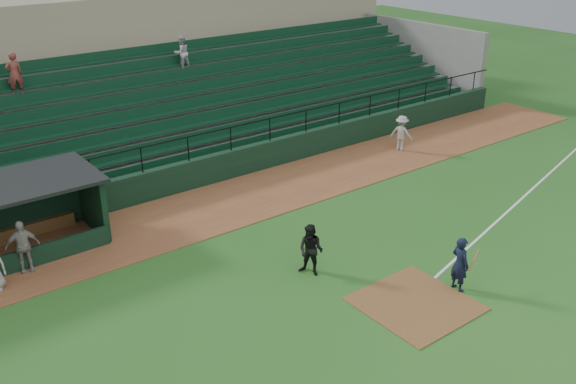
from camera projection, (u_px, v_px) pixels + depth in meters
ground at (390, 289)px, 18.75m from camera, size 90.00×90.00×0.00m
warning_track at (241, 200)px, 24.55m from camera, size 40.00×4.00×0.03m
home_plate_dirt at (415, 304)px, 18.02m from camera, size 3.00×3.00×0.03m
foul_line at (514, 206)px, 24.06m from camera, size 17.49×4.44×0.01m
stadium_structure at (141, 97)px, 29.75m from camera, size 38.00×13.08×6.40m
batter_at_plate at (460, 264)px, 18.40m from camera, size 1.04×0.71×1.72m
umpire at (311, 250)px, 19.20m from camera, size 0.93×1.01×1.67m
runner at (401, 133)px, 29.29m from camera, size 0.96×1.23×1.67m
dugout_player_a at (23, 246)px, 19.31m from camera, size 1.06×0.59×1.71m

